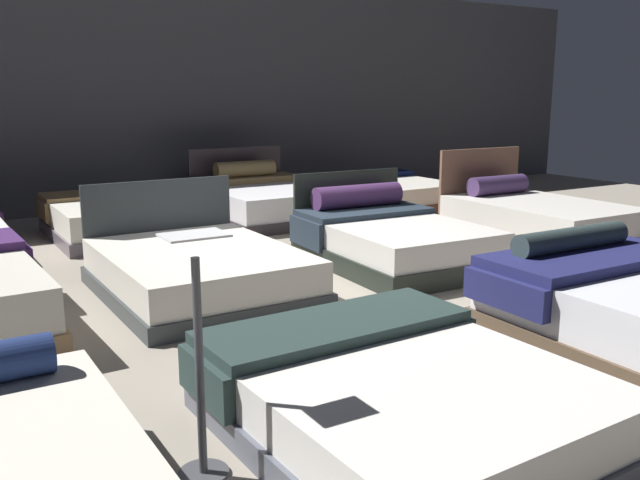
{
  "coord_description": "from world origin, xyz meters",
  "views": [
    {
      "loc": [
        -3.15,
        -5.6,
        1.77
      ],
      "look_at": [
        0.0,
        -0.31,
        0.44
      ],
      "focal_mm": 38.28,
      "sensor_mm": 36.0,
      "label": 1
    }
  ],
  "objects_px": {
    "bed_10": "(263,201)",
    "bed_11": "(389,193)",
    "bed_1": "(400,398)",
    "bed_5": "(198,271)",
    "bed_7": "(537,220)",
    "bed_6": "(391,239)",
    "bed_9": "(116,218)",
    "price_sign": "(200,385)"
  },
  "relations": [
    {
      "from": "bed_5",
      "to": "bed_7",
      "type": "distance_m",
      "value": 4.33
    },
    {
      "from": "bed_7",
      "to": "bed_11",
      "type": "distance_m",
      "value": 2.9
    },
    {
      "from": "bed_1",
      "to": "bed_5",
      "type": "xyz_separation_m",
      "value": [
        0.02,
        2.99,
        0.01
      ]
    },
    {
      "from": "bed_7",
      "to": "price_sign",
      "type": "xyz_separation_m",
      "value": [
        -5.38,
        -2.83,
        0.19
      ]
    },
    {
      "from": "bed_7",
      "to": "bed_10",
      "type": "relative_size",
      "value": 1.06
    },
    {
      "from": "bed_1",
      "to": "bed_7",
      "type": "bearing_deg",
      "value": 32.49
    },
    {
      "from": "bed_5",
      "to": "price_sign",
      "type": "bearing_deg",
      "value": -111.16
    },
    {
      "from": "price_sign",
      "to": "bed_7",
      "type": "bearing_deg",
      "value": 27.74
    },
    {
      "from": "bed_1",
      "to": "bed_9",
      "type": "relative_size",
      "value": 1.04
    },
    {
      "from": "bed_1",
      "to": "bed_10",
      "type": "height_order",
      "value": "bed_10"
    },
    {
      "from": "bed_6",
      "to": "bed_9",
      "type": "xyz_separation_m",
      "value": [
        -2.11,
        2.92,
        -0.03
      ]
    },
    {
      "from": "bed_10",
      "to": "bed_11",
      "type": "relative_size",
      "value": 1.04
    },
    {
      "from": "bed_6",
      "to": "price_sign",
      "type": "distance_m",
      "value": 4.29
    },
    {
      "from": "bed_11",
      "to": "price_sign",
      "type": "height_order",
      "value": "price_sign"
    },
    {
      "from": "bed_1",
      "to": "bed_6",
      "type": "relative_size",
      "value": 0.98
    },
    {
      "from": "bed_9",
      "to": "bed_11",
      "type": "bearing_deg",
      "value": -1.08
    },
    {
      "from": "bed_9",
      "to": "price_sign",
      "type": "distance_m",
      "value": 5.88
    },
    {
      "from": "bed_5",
      "to": "bed_6",
      "type": "relative_size",
      "value": 1.01
    },
    {
      "from": "bed_7",
      "to": "bed_9",
      "type": "relative_size",
      "value": 1.12
    },
    {
      "from": "bed_5",
      "to": "bed_10",
      "type": "relative_size",
      "value": 1.02
    },
    {
      "from": "bed_9",
      "to": "bed_11",
      "type": "distance_m",
      "value": 4.22
    },
    {
      "from": "bed_10",
      "to": "price_sign",
      "type": "bearing_deg",
      "value": -119.1
    },
    {
      "from": "bed_1",
      "to": "bed_6",
      "type": "distance_m",
      "value": 3.71
    },
    {
      "from": "bed_1",
      "to": "bed_7",
      "type": "relative_size",
      "value": 0.93
    },
    {
      "from": "bed_5",
      "to": "price_sign",
      "type": "xyz_separation_m",
      "value": [
        -1.05,
        -2.83,
        0.24
      ]
    },
    {
      "from": "bed_5",
      "to": "bed_7",
      "type": "xyz_separation_m",
      "value": [
        4.33,
        0.0,
        0.05
      ]
    },
    {
      "from": "bed_9",
      "to": "bed_10",
      "type": "xyz_separation_m",
      "value": [
        2.11,
        0.11,
        0.04
      ]
    },
    {
      "from": "bed_11",
      "to": "price_sign",
      "type": "relative_size",
      "value": 1.7
    },
    {
      "from": "bed_6",
      "to": "bed_10",
      "type": "distance_m",
      "value": 3.03
    },
    {
      "from": "bed_10",
      "to": "bed_9",
      "type": "bearing_deg",
      "value": -177.49
    },
    {
      "from": "bed_7",
      "to": "bed_10",
      "type": "height_order",
      "value": "bed_7"
    },
    {
      "from": "price_sign",
      "to": "bed_5",
      "type": "bearing_deg",
      "value": 69.54
    },
    {
      "from": "bed_1",
      "to": "bed_5",
      "type": "bearing_deg",
      "value": 87.54
    },
    {
      "from": "bed_5",
      "to": "bed_9",
      "type": "relative_size",
      "value": 1.08
    },
    {
      "from": "bed_5",
      "to": "bed_11",
      "type": "height_order",
      "value": "bed_5"
    },
    {
      "from": "bed_1",
      "to": "bed_5",
      "type": "relative_size",
      "value": 0.96
    },
    {
      "from": "bed_5",
      "to": "bed_7",
      "type": "relative_size",
      "value": 0.96
    },
    {
      "from": "bed_7",
      "to": "bed_9",
      "type": "distance_m",
      "value": 5.2
    },
    {
      "from": "bed_11",
      "to": "bed_7",
      "type": "bearing_deg",
      "value": -90.57
    },
    {
      "from": "bed_7",
      "to": "price_sign",
      "type": "relative_size",
      "value": 1.86
    },
    {
      "from": "bed_10",
      "to": "bed_11",
      "type": "bearing_deg",
      "value": -4.76
    },
    {
      "from": "bed_5",
      "to": "bed_1",
      "type": "bearing_deg",
      "value": -91.15
    }
  ]
}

